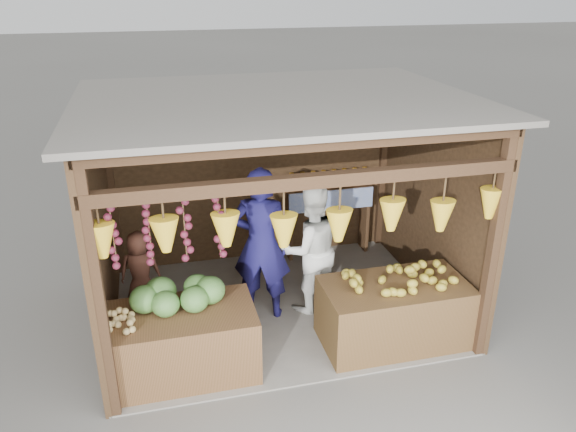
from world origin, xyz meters
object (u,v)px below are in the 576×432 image
at_px(man_standing, 261,244).
at_px(woman_standing, 311,249).
at_px(counter_right, 393,313).
at_px(counter_left, 182,343).
at_px(vendor_seated, 140,271).

bearing_deg(man_standing, woman_standing, -159.36).
xyz_separation_m(counter_right, woman_standing, (-0.71, 0.92, 0.45)).
bearing_deg(counter_left, vendor_seated, 111.96).
bearing_deg(counter_left, counter_right, -0.53).
relative_size(counter_right, vendor_seated, 1.69).
distance_m(counter_right, man_standing, 1.71).
relative_size(counter_left, vendor_seated, 1.60).
height_order(counter_left, counter_right, counter_right).
relative_size(man_standing, woman_standing, 1.16).
height_order(counter_right, man_standing, man_standing).
height_order(counter_right, vendor_seated, vendor_seated).
relative_size(counter_left, woman_standing, 0.92).
height_order(man_standing, vendor_seated, man_standing).
xyz_separation_m(man_standing, woman_standing, (0.61, -0.01, -0.13)).
relative_size(counter_left, counter_right, 0.94).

